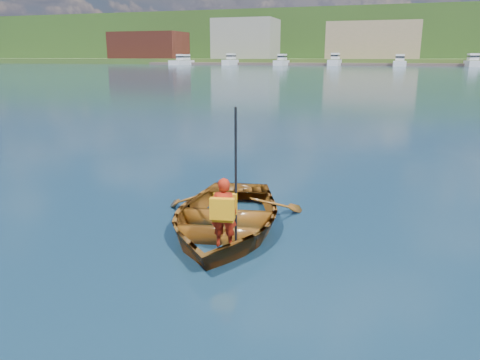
{
  "coord_description": "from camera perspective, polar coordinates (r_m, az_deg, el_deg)",
  "views": [
    {
      "loc": [
        2.41,
        -6.01,
        2.72
      ],
      "look_at": [
        0.26,
        0.71,
        0.86
      ],
      "focal_mm": 35.0,
      "sensor_mm": 36.0,
      "label": 1
    }
  ],
  "objects": [
    {
      "name": "child_paddler",
      "position": [
        6.57,
        -1.97,
        -3.8
      ],
      "size": [
        0.4,
        0.39,
        1.97
      ],
      "color": "#A61F0E",
      "rests_on": "ground"
    },
    {
      "name": "ground",
      "position": [
        7.02,
        -3.85,
        -8.04
      ],
      "size": [
        600.0,
        600.0,
        0.0
      ],
      "color": "#12203C",
      "rests_on": "ground"
    },
    {
      "name": "marina_yachts",
      "position": [
        149.35,
        17.89,
        13.58
      ],
      "size": [
        141.83,
        13.13,
        4.39
      ],
      "color": "silver",
      "rests_on": "ground"
    },
    {
      "name": "hillside_trees",
      "position": [
        246.25,
        12.26,
        18.0
      ],
      "size": [
        282.72,
        86.28,
        25.16
      ],
      "color": "#382314",
      "rests_on": "ground"
    },
    {
      "name": "waterfront_buildings",
      "position": [
        171.38,
        14.95,
        16.01
      ],
      "size": [
        202.0,
        16.0,
        14.0
      ],
      "color": "brown",
      "rests_on": "ground"
    },
    {
      "name": "shoreline",
      "position": [
        242.75,
        17.89,
        15.92
      ],
      "size": [
        400.0,
        140.0,
        22.0
      ],
      "color": "#455F2B",
      "rests_on": "ground"
    },
    {
      "name": "rowboat",
      "position": [
        7.56,
        -1.91,
        -4.53
      ],
      "size": [
        3.12,
        3.95,
        0.74
      ],
      "color": "brown",
      "rests_on": "ground"
    },
    {
      "name": "dock",
      "position": [
        154.05,
        17.2,
        13.31
      ],
      "size": [
        160.04,
        5.87,
        0.8
      ],
      "color": "brown",
      "rests_on": "ground"
    }
  ]
}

